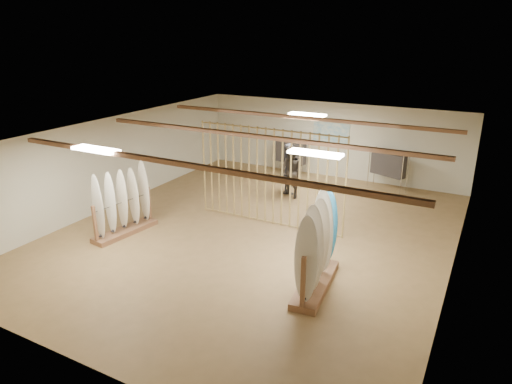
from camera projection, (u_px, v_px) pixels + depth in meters
The scene contains 16 objects.
floor at pixel (256, 233), 12.58m from camera, with size 12.00×12.00×0.00m, color #957348.
ceiling at pixel (256, 133), 11.64m from camera, with size 12.00×12.00×0.00m, color gray.
wall_back at pixel (331, 140), 17.10m from camera, with size 12.00×12.00×0.00m, color beige.
wall_front at pixel (76, 293), 7.12m from camera, with size 12.00×12.00×0.00m, color beige.
wall_left at pixel (116, 161), 14.32m from camera, with size 12.00×12.00×0.00m, color beige.
wall_right at pixel (459, 219), 9.90m from camera, with size 12.00×12.00×0.00m, color beige.
ceiling_slats at pixel (256, 136), 11.67m from camera, with size 9.50×6.12×0.10m, color #8C5E3F.
light_panels at pixel (256, 135), 11.66m from camera, with size 1.20×0.35×0.06m, color white.
bamboo_partition at pixel (269, 177), 12.78m from camera, with size 4.45×0.05×2.78m.
poster at pixel (331, 135), 17.02m from camera, with size 1.40×0.03×0.90m, color #3788C1.
rack_left at pixel (123, 212), 12.35m from camera, with size 0.75×1.97×1.83m.
rack_right at pixel (317, 258), 9.69m from camera, with size 0.79×2.20×2.05m.
clothing_rack_a at pixel (291, 152), 17.31m from camera, with size 1.28×0.58×1.40m.
clothing_rack_b at pixel (388, 164), 15.74m from camera, with size 1.26×0.73×1.41m.
shopper_a at pixel (289, 165), 15.34m from camera, with size 0.73×0.49×1.99m, color #25262D.
shopper_b at pixel (291, 169), 14.95m from camera, with size 0.95×0.74×1.97m, color #352E29.
Camera 1 is at (5.39, -10.13, 5.26)m, focal length 32.00 mm.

